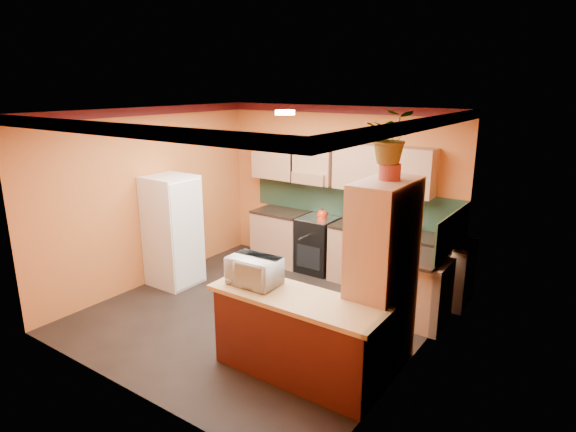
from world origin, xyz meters
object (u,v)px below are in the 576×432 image
(stove, at_px, (318,245))
(pantry, at_px, (382,279))
(base_cabinets_back, at_px, (352,253))
(fridge, at_px, (173,231))
(microwave, at_px, (254,271))
(breakfast_bar, at_px, (296,339))

(stove, bearing_deg, pantry, -45.51)
(base_cabinets_back, relative_size, pantry, 1.74)
(pantry, bearing_deg, fridge, 174.31)
(stove, xyz_separation_m, microwave, (0.84, -2.72, 0.63))
(fridge, bearing_deg, pantry, -5.69)
(breakfast_bar, bearing_deg, pantry, 45.53)
(pantry, bearing_deg, breakfast_bar, -134.47)
(breakfast_bar, height_order, microwave, microwave)
(pantry, bearing_deg, base_cabinets_back, 124.22)
(base_cabinets_back, height_order, breakfast_bar, same)
(stove, bearing_deg, base_cabinets_back, 0.00)
(stove, bearing_deg, microwave, -72.86)
(pantry, xyz_separation_m, microwave, (-1.19, -0.65, 0.03))
(fridge, height_order, breakfast_bar, fridge)
(stove, height_order, microwave, microwave)
(base_cabinets_back, relative_size, breakfast_bar, 2.03)
(fridge, bearing_deg, breakfast_bar, -18.86)
(pantry, bearing_deg, stove, 134.49)
(stove, bearing_deg, breakfast_bar, -62.92)
(fridge, relative_size, pantry, 0.81)
(pantry, relative_size, breakfast_bar, 1.17)
(pantry, distance_m, breakfast_bar, 1.10)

